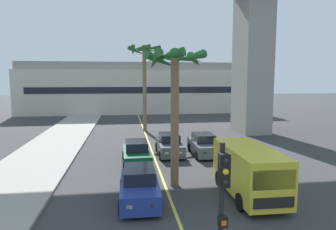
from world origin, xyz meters
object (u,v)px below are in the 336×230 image
at_px(car_queue_front, 139,186).
at_px(delivery_van, 249,170).
at_px(car_queue_second, 137,154).
at_px(palm_tree_near_median, 144,63).
at_px(traffic_light_median_near, 222,207).
at_px(palm_tree_mid_median, 175,80).
at_px(car_queue_third, 169,145).
at_px(car_queue_fourth, 204,145).

relative_size(car_queue_front, delivery_van, 0.78).
height_order(car_queue_second, palm_tree_near_median, palm_tree_near_median).
height_order(car_queue_front, car_queue_second, same).
distance_m(car_queue_second, delivery_van, 8.04).
bearing_deg(traffic_light_median_near, car_queue_front, 102.26).
height_order(palm_tree_near_median, palm_tree_mid_median, palm_tree_near_median).
bearing_deg(palm_tree_near_median, car_queue_third, -83.92).
xyz_separation_m(car_queue_fourth, traffic_light_median_near, (-3.60, -15.20, 1.99)).
bearing_deg(palm_tree_mid_median, traffic_light_median_near, -92.52).
bearing_deg(car_queue_third, delivery_van, -73.15).
distance_m(car_queue_second, traffic_light_median_near, 13.46).
height_order(car_queue_front, traffic_light_median_near, traffic_light_median_near).
bearing_deg(car_queue_fourth, car_queue_third, 171.02).
bearing_deg(car_queue_front, car_queue_fourth, 57.36).
relative_size(car_queue_second, delivery_van, 0.78).
bearing_deg(car_queue_fourth, car_queue_second, -158.73).
relative_size(car_queue_fourth, delivery_van, 0.78).
bearing_deg(car_queue_second, palm_tree_near_median, 83.87).
distance_m(car_queue_fourth, delivery_van, 8.16).
bearing_deg(palm_tree_near_median, car_queue_front, -94.50).
xyz_separation_m(car_queue_front, delivery_van, (5.22, -0.10, 0.57)).
height_order(car_queue_second, car_queue_fourth, same).
xyz_separation_m(car_queue_fourth, palm_tree_near_median, (-3.65, 11.03, 6.57)).
bearing_deg(palm_tree_mid_median, palm_tree_near_median, 91.50).
xyz_separation_m(traffic_light_median_near, palm_tree_mid_median, (0.40, 9.01, 2.85)).
xyz_separation_m(delivery_van, traffic_light_median_near, (-3.66, -7.06, 1.43)).
height_order(car_queue_third, delivery_van, delivery_van).
bearing_deg(palm_tree_near_median, traffic_light_median_near, -89.88).
bearing_deg(delivery_van, palm_tree_mid_median, 149.14).
xyz_separation_m(car_queue_fourth, delivery_van, (0.07, -8.14, 0.57)).
bearing_deg(palm_tree_mid_median, car_queue_front, -136.47).
relative_size(car_queue_front, palm_tree_mid_median, 0.58).
relative_size(car_queue_third, car_queue_fourth, 1.00).
xyz_separation_m(car_queue_second, palm_tree_near_median, (1.40, 13.00, 6.57)).
height_order(car_queue_second, delivery_van, delivery_van).
relative_size(delivery_van, traffic_light_median_near, 1.26).
bearing_deg(palm_tree_mid_median, car_queue_third, 84.09).
height_order(car_queue_fourth, palm_tree_mid_median, palm_tree_mid_median).
bearing_deg(car_queue_third, traffic_light_median_near, -93.95).
height_order(car_queue_front, car_queue_third, same).
bearing_deg(car_queue_second, car_queue_third, 43.05).
xyz_separation_m(car_queue_third, palm_tree_near_median, (-1.13, 10.63, 6.57)).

